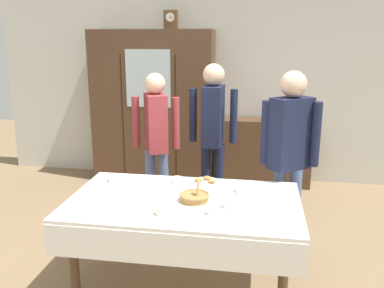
{
  "coord_description": "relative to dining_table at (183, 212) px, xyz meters",
  "views": [
    {
      "loc": [
        0.55,
        -3.22,
        2.03
      ],
      "look_at": [
        0.0,
        0.2,
        1.12
      ],
      "focal_mm": 38.94,
      "sensor_mm": 36.0,
      "label": 1
    }
  ],
  "objects": [
    {
      "name": "ground_plane",
      "position": [
        0.0,
        0.24,
        -0.67
      ],
      "size": [
        12.0,
        12.0,
        0.0
      ],
      "primitive_type": "plane",
      "color": "#846B4C",
      "rests_on": "ground"
    },
    {
      "name": "back_wall",
      "position": [
        0.0,
        2.89,
        0.68
      ],
      "size": [
        6.4,
        0.1,
        2.7
      ],
      "primitive_type": "cube",
      "color": "silver",
      "rests_on": "ground"
    },
    {
      "name": "dining_table",
      "position": [
        0.0,
        0.0,
        0.0
      ],
      "size": [
        1.82,
        1.08,
        0.77
      ],
      "color": "#4C3321",
      "rests_on": "ground"
    },
    {
      "name": "wall_cabinet",
      "position": [
        -0.9,
        2.59,
        0.38
      ],
      "size": [
        1.67,
        0.46,
        2.1
      ],
      "color": "#4C3321",
      "rests_on": "ground"
    },
    {
      "name": "mantel_clock",
      "position": [
        -0.63,
        2.59,
        1.55
      ],
      "size": [
        0.18,
        0.11,
        0.24
      ],
      "color": "brown",
      "rests_on": "wall_cabinet"
    },
    {
      "name": "bookshelf_low",
      "position": [
        0.68,
        2.64,
        -0.22
      ],
      "size": [
        1.2,
        0.35,
        0.91
      ],
      "color": "#4C3321",
      "rests_on": "ground"
    },
    {
      "name": "book_stack",
      "position": [
        0.68,
        2.64,
        0.27
      ],
      "size": [
        0.15,
        0.23,
        0.06
      ],
      "color": "#99332D",
      "rests_on": "bookshelf_low"
    },
    {
      "name": "tea_cup_front_edge",
      "position": [
        0.25,
        -0.22,
        0.12
      ],
      "size": [
        0.13,
        0.13,
        0.06
      ],
      "color": "white",
      "rests_on": "dining_table"
    },
    {
      "name": "tea_cup_far_right",
      "position": [
        0.36,
        -0.08,
        0.12
      ],
      "size": [
        0.13,
        0.13,
        0.06
      ],
      "color": "silver",
      "rests_on": "dining_table"
    },
    {
      "name": "tea_cup_center",
      "position": [
        -0.11,
        -0.29,
        0.12
      ],
      "size": [
        0.13,
        0.13,
        0.06
      ],
      "color": "white",
      "rests_on": "dining_table"
    },
    {
      "name": "tea_cup_back_edge",
      "position": [
        -0.69,
        0.33,
        0.12
      ],
      "size": [
        0.13,
        0.13,
        0.06
      ],
      "color": "silver",
      "rests_on": "dining_table"
    },
    {
      "name": "tea_cup_near_left",
      "position": [
        -0.12,
        0.38,
        0.12
      ],
      "size": [
        0.13,
        0.13,
        0.06
      ],
      "color": "white",
      "rests_on": "dining_table"
    },
    {
      "name": "tea_cup_far_left",
      "position": [
        0.43,
        0.25,
        0.12
      ],
      "size": [
        0.13,
        0.13,
        0.06
      ],
      "color": "silver",
      "rests_on": "dining_table"
    },
    {
      "name": "bread_basket",
      "position": [
        0.09,
        0.02,
        0.13
      ],
      "size": [
        0.24,
        0.24,
        0.16
      ],
      "color": "#9E7542",
      "rests_on": "dining_table"
    },
    {
      "name": "pastry_plate",
      "position": [
        0.12,
        0.43,
        0.11
      ],
      "size": [
        0.28,
        0.28,
        0.05
      ],
      "color": "white",
      "rests_on": "dining_table"
    },
    {
      "name": "spoon_center",
      "position": [
        -0.7,
        0.06,
        0.1
      ],
      "size": [
        0.12,
        0.02,
        0.01
      ],
      "color": "silver",
      "rests_on": "dining_table"
    },
    {
      "name": "spoon_near_left",
      "position": [
        -0.38,
        0.04,
        0.1
      ],
      "size": [
        0.12,
        0.02,
        0.01
      ],
      "color": "silver",
      "rests_on": "dining_table"
    },
    {
      "name": "person_behind_table_left",
      "position": [
        0.84,
        0.7,
        0.39
      ],
      "size": [
        0.52,
        0.38,
        1.73
      ],
      "color": "slate",
      "rests_on": "ground"
    },
    {
      "name": "person_by_cabinet",
      "position": [
        -0.52,
        1.25,
        0.33
      ],
      "size": [
        0.52,
        0.41,
        1.65
      ],
      "color": "slate",
      "rests_on": "ground"
    },
    {
      "name": "person_beside_shelf",
      "position": [
        0.07,
        1.41,
        0.39
      ],
      "size": [
        0.52,
        0.37,
        1.74
      ],
      "color": "#191E38",
      "rests_on": "ground"
    }
  ]
}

